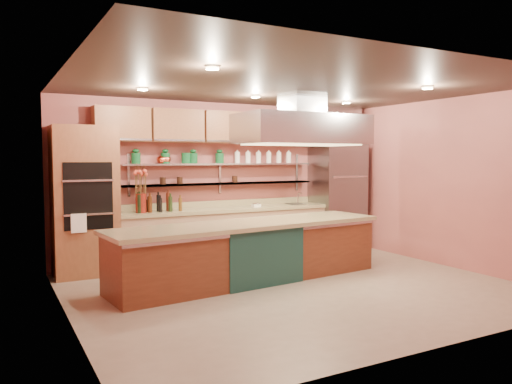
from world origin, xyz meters
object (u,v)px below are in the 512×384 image
flower_vase (141,203)px  island (250,252)px  refrigerator (337,196)px  green_canister (186,158)px  kitchen_scale (256,204)px  copper_kettle (162,160)px

flower_vase → island: bearing=-50.8°
island → flower_vase: flower_vase is taller
island → flower_vase: bearing=123.4°
refrigerator → green_canister: 3.18m
flower_vase → green_canister: green_canister is taller
refrigerator → flower_vase: (-3.94, 0.01, 0.03)m
kitchen_scale → green_canister: (-1.26, 0.22, 0.84)m
kitchen_scale → copper_kettle: (-1.69, 0.22, 0.81)m
green_canister → copper_kettle: bearing=180.0°
kitchen_scale → green_canister: size_ratio=0.78×
refrigerator → island: 3.16m
copper_kettle → green_canister: size_ratio=0.91×
refrigerator → island: refrigerator is taller
green_canister → kitchen_scale: bearing=-9.9°
refrigerator → green_canister: refrigerator is taller
kitchen_scale → green_canister: 1.53m
flower_vase → green_canister: size_ratio=1.68×
island → green_canister: 2.22m
refrigerator → kitchen_scale: refrigerator is taller
refrigerator → flower_vase: bearing=179.9°
refrigerator → island: size_ratio=0.50×
island → flower_vase: (-1.21, 1.48, 0.65)m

